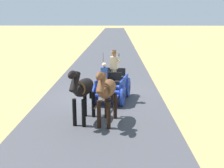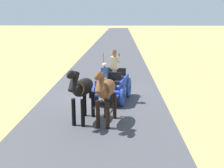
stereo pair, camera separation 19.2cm
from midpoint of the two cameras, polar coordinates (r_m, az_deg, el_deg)
name	(u,v)px [view 2 (the right image)]	position (r m, az deg, el deg)	size (l,w,h in m)	color
ground_plane	(103,97)	(14.46, -1.47, -2.54)	(200.00, 200.00, 0.00)	tan
road_surface	(103,96)	(14.46, -1.47, -2.53)	(6.04, 160.00, 0.01)	#424247
horse_drawn_carriage	(112,84)	(13.58, 0.50, -0.05)	(1.87, 4.51, 2.50)	#1E3899
horse_near_side	(106,90)	(10.50, -0.74, -1.31)	(0.88, 2.15, 2.21)	brown
horse_off_side	(82,89)	(10.76, -5.52, -1.01)	(0.93, 2.14, 2.21)	black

